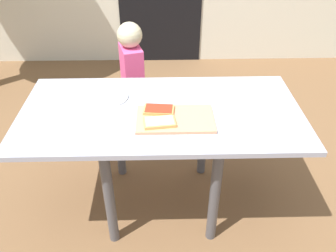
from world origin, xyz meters
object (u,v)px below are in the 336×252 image
(pizza_slice_near_left, at_px, (160,122))
(plate_white_left, at_px, (110,97))
(pizza_slice_far_left, at_px, (159,110))
(child_left, at_px, (132,74))
(dining_table, at_px, (161,124))
(cutting_board, at_px, (176,119))

(pizza_slice_near_left, bearing_deg, plate_white_left, 134.90)
(pizza_slice_far_left, xyz_separation_m, child_left, (-0.20, 0.81, -0.20))
(dining_table, relative_size, cutting_board, 3.80)
(cutting_board, bearing_deg, child_left, 108.26)
(pizza_slice_far_left, relative_size, plate_white_left, 0.79)
(child_left, bearing_deg, cutting_board, -71.74)
(cutting_board, bearing_deg, dining_table, 126.44)
(cutting_board, relative_size, plate_white_left, 1.89)
(pizza_slice_far_left, height_order, plate_white_left, pizza_slice_far_left)
(pizza_slice_near_left, xyz_separation_m, child_left, (-0.21, 0.93, -0.20))
(plate_white_left, bearing_deg, pizza_slice_far_left, -31.01)
(dining_table, relative_size, pizza_slice_near_left, 9.04)
(pizza_slice_far_left, distance_m, pizza_slice_near_left, 0.12)
(pizza_slice_far_left, bearing_deg, child_left, 104.07)
(plate_white_left, bearing_deg, dining_table, -24.67)
(pizza_slice_far_left, xyz_separation_m, plate_white_left, (-0.29, 0.17, -0.02))
(dining_table, bearing_deg, pizza_slice_near_left, -92.79)
(dining_table, height_order, plate_white_left, plate_white_left)
(cutting_board, xyz_separation_m, pizza_slice_far_left, (-0.09, 0.07, 0.02))
(plate_white_left, xyz_separation_m, child_left, (0.08, 0.64, -0.18))
(pizza_slice_far_left, distance_m, plate_white_left, 0.33)
(pizza_slice_far_left, height_order, child_left, child_left)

